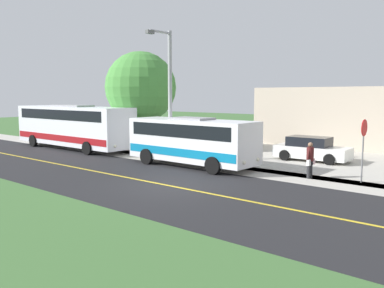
{
  "coord_description": "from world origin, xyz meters",
  "views": [
    {
      "loc": [
        12.85,
        12.22,
        3.96
      ],
      "look_at": [
        -3.5,
        -1.56,
        1.4
      ],
      "focal_mm": 38.47,
      "sensor_mm": 36.0,
      "label": 1
    }
  ],
  "objects_px": {
    "stop_sign": "(364,140)",
    "tree_curbside": "(141,87)",
    "shuttle_bus_front": "(192,139)",
    "pedestrian_with_bags": "(310,159)",
    "transit_bus_rear": "(73,125)",
    "parked_car_near": "(311,149)",
    "street_light_pole": "(169,90)"
  },
  "relations": [
    {
      "from": "shuttle_bus_front",
      "to": "transit_bus_rear",
      "type": "distance_m",
      "value": 11.53
    },
    {
      "from": "stop_sign",
      "to": "tree_curbside",
      "type": "relative_size",
      "value": 0.41
    },
    {
      "from": "pedestrian_with_bags",
      "to": "stop_sign",
      "type": "bearing_deg",
      "value": 103.76
    },
    {
      "from": "pedestrian_with_bags",
      "to": "tree_curbside",
      "type": "distance_m",
      "value": 14.29
    },
    {
      "from": "stop_sign",
      "to": "transit_bus_rear",
      "type": "bearing_deg",
      "value": -85.66
    },
    {
      "from": "street_light_pole",
      "to": "parked_car_near",
      "type": "height_order",
      "value": "street_light_pole"
    },
    {
      "from": "transit_bus_rear",
      "to": "stop_sign",
      "type": "relative_size",
      "value": 3.92
    },
    {
      "from": "transit_bus_rear",
      "to": "stop_sign",
      "type": "distance_m",
      "value": 20.3
    },
    {
      "from": "shuttle_bus_front",
      "to": "pedestrian_with_bags",
      "type": "height_order",
      "value": "shuttle_bus_front"
    },
    {
      "from": "street_light_pole",
      "to": "tree_curbside",
      "type": "xyz_separation_m",
      "value": [
        -2.53,
        -5.13,
        0.25
      ]
    },
    {
      "from": "parked_car_near",
      "to": "pedestrian_with_bags",
      "type": "bearing_deg",
      "value": 23.35
    },
    {
      "from": "transit_bus_rear",
      "to": "parked_car_near",
      "type": "bearing_deg",
      "value": 110.93
    },
    {
      "from": "street_light_pole",
      "to": "tree_curbside",
      "type": "bearing_deg",
      "value": -116.24
    },
    {
      "from": "tree_curbside",
      "to": "stop_sign",
      "type": "bearing_deg",
      "value": 85.34
    },
    {
      "from": "stop_sign",
      "to": "tree_curbside",
      "type": "height_order",
      "value": "tree_curbside"
    },
    {
      "from": "pedestrian_with_bags",
      "to": "street_light_pole",
      "type": "height_order",
      "value": "street_light_pole"
    },
    {
      "from": "shuttle_bus_front",
      "to": "tree_curbside",
      "type": "height_order",
      "value": "tree_curbside"
    },
    {
      "from": "shuttle_bus_front",
      "to": "parked_car_near",
      "type": "bearing_deg",
      "value": 145.1
    },
    {
      "from": "street_light_pole",
      "to": "tree_curbside",
      "type": "relative_size",
      "value": 1.09
    },
    {
      "from": "shuttle_bus_front",
      "to": "tree_curbside",
      "type": "relative_size",
      "value": 1.11
    },
    {
      "from": "transit_bus_rear",
      "to": "parked_car_near",
      "type": "distance_m",
      "value": 16.96
    },
    {
      "from": "street_light_pole",
      "to": "parked_car_near",
      "type": "relative_size",
      "value": 1.71
    },
    {
      "from": "pedestrian_with_bags",
      "to": "parked_car_near",
      "type": "distance_m",
      "value": 5.52
    },
    {
      "from": "parked_car_near",
      "to": "tree_curbside",
      "type": "relative_size",
      "value": 0.64
    },
    {
      "from": "stop_sign",
      "to": "pedestrian_with_bags",
      "type": "bearing_deg",
      "value": -76.24
    },
    {
      "from": "shuttle_bus_front",
      "to": "pedestrian_with_bags",
      "type": "distance_m",
      "value": 6.59
    },
    {
      "from": "tree_curbside",
      "to": "street_light_pole",
      "type": "bearing_deg",
      "value": 63.76
    },
    {
      "from": "transit_bus_rear",
      "to": "street_light_pole",
      "type": "distance_m",
      "value": 9.73
    },
    {
      "from": "pedestrian_with_bags",
      "to": "street_light_pole",
      "type": "distance_m",
      "value": 9.22
    },
    {
      "from": "parked_car_near",
      "to": "tree_curbside",
      "type": "xyz_separation_m",
      "value": [
        3.21,
        -11.53,
        3.8
      ]
    },
    {
      "from": "stop_sign",
      "to": "tree_curbside",
      "type": "bearing_deg",
      "value": -94.66
    },
    {
      "from": "tree_curbside",
      "to": "parked_car_near",
      "type": "bearing_deg",
      "value": 105.56
    }
  ]
}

